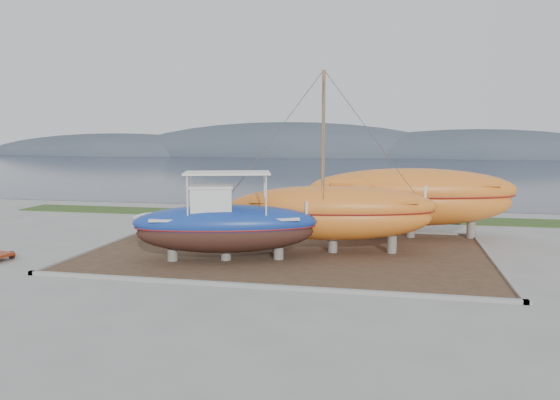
% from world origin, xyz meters
% --- Properties ---
extents(ground, '(140.00, 140.00, 0.00)m').
position_xyz_m(ground, '(0.00, 0.00, 0.00)').
color(ground, gray).
rests_on(ground, ground).
extents(dirt_patch, '(18.00, 12.00, 0.06)m').
position_xyz_m(dirt_patch, '(0.00, 4.00, 0.03)').
color(dirt_patch, '#422D1E').
rests_on(dirt_patch, ground).
extents(curb_frame, '(18.60, 12.60, 0.15)m').
position_xyz_m(curb_frame, '(0.00, 4.00, 0.07)').
color(curb_frame, gray).
rests_on(curb_frame, ground).
extents(grass_strip, '(44.00, 3.00, 0.08)m').
position_xyz_m(grass_strip, '(0.00, 15.50, 0.04)').
color(grass_strip, '#284219').
rests_on(grass_strip, ground).
extents(sea, '(260.00, 100.00, 0.04)m').
position_xyz_m(sea, '(0.00, 70.00, 0.00)').
color(sea, '#1B2637').
rests_on(sea, ground).
extents(mountain_ridge, '(200.00, 36.00, 20.00)m').
position_xyz_m(mountain_ridge, '(0.00, 125.00, 0.00)').
color(mountain_ridge, '#333D49').
rests_on(mountain_ridge, ground).
extents(blue_caique, '(8.35, 4.58, 3.84)m').
position_xyz_m(blue_caique, '(-2.31, 1.72, 1.98)').
color(blue_caique, navy).
rests_on(blue_caique, dirt_patch).
extents(white_dinghy, '(4.94, 2.97, 1.39)m').
position_xyz_m(white_dinghy, '(-6.56, 5.41, 0.76)').
color(white_dinghy, silver).
rests_on(white_dinghy, dirt_patch).
extents(orange_sailboat, '(9.78, 4.28, 8.32)m').
position_xyz_m(orange_sailboat, '(2.07, 4.26, 4.22)').
color(orange_sailboat, orange).
rests_on(orange_sailboat, dirt_patch).
extents(orange_bare_hull, '(11.25, 4.75, 3.57)m').
position_xyz_m(orange_bare_hull, '(5.71, 8.87, 1.85)').
color(orange_bare_hull, orange).
rests_on(orange_bare_hull, dirt_patch).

